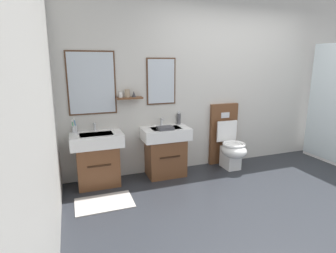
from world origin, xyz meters
The scene contains 12 objects.
ground_plane centered at (0.00, 0.00, -0.05)m, with size 6.69×4.61×0.10m, color #23262B.
wall_back centered at (-0.02, 1.64, 1.37)m, with size 5.49×0.27×2.74m.
wall_left centered at (-2.69, 0.00, 1.37)m, with size 0.12×3.41×2.74m, color beige.
bath_mat centered at (-2.14, 0.84, 0.01)m, with size 0.68×0.44×0.01m, color #9E9993.
vanity_sink_left centered at (-2.14, 1.40, 0.39)m, with size 0.69×0.44×0.73m.
tap_on_left_sink centered at (-2.14, 1.56, 0.80)m, with size 0.03×0.13×0.11m.
vanity_sink_right centered at (-1.17, 1.40, 0.39)m, with size 0.69×0.44×0.73m.
tap_on_right_sink centered at (-1.17, 1.56, 0.80)m, with size 0.03×0.13×0.11m.
toilet centered at (-0.10, 1.38, 0.38)m, with size 0.48×0.63×1.00m.
toothbrush_cup centered at (-2.41, 1.54, 0.78)m, with size 0.07×0.07×0.21m.
soap_dispenser centered at (-0.89, 1.55, 0.81)m, with size 0.06×0.06×0.20m.
folded_hand_towel centered at (-1.21, 1.29, 0.75)m, with size 0.22×0.16×0.04m, color #47474C.
Camera 1 is at (-2.44, -2.22, 1.66)m, focal length 29.14 mm.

